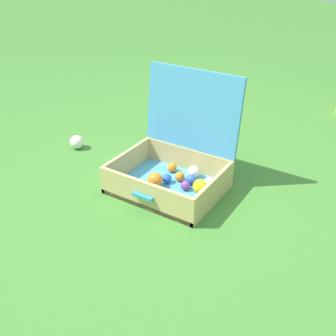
% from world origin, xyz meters
% --- Properties ---
extents(ground_plane, '(16.00, 16.00, 0.00)m').
position_xyz_m(ground_plane, '(0.00, 0.00, 0.00)').
color(ground_plane, '#3D7A2D').
extents(open_suitcase, '(0.53, 0.50, 0.57)m').
position_xyz_m(open_suitcase, '(-0.03, 0.11, 0.12)').
color(open_suitcase, '#4799C6').
rests_on(open_suitcase, ground).
extents(stray_ball_on_grass, '(0.08, 0.08, 0.08)m').
position_xyz_m(stray_ball_on_grass, '(-0.76, 0.14, 0.04)').
color(stray_ball_on_grass, white).
rests_on(stray_ball_on_grass, ground).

